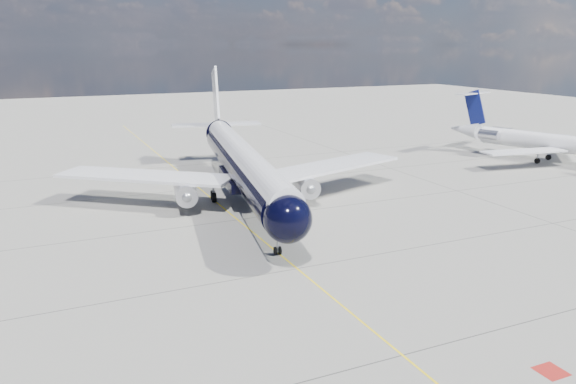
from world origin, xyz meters
name	(u,v)px	position (x,y,z in m)	size (l,w,h in m)	color
ground	(223,208)	(0.00, 30.00, 0.00)	(320.00, 320.00, 0.00)	gray
taxiway_centerline	(238,220)	(0.00, 25.00, 0.00)	(0.16, 160.00, 0.01)	yellow
red_marking	(551,371)	(6.80, -10.00, 0.00)	(1.60, 1.60, 0.01)	maroon
main_airliner	(241,162)	(3.24, 32.58, 4.72)	(42.60, 52.42, 15.22)	black
regional_jet	(538,140)	(55.00, 35.01, 3.43)	(26.45, 31.16, 10.86)	silver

